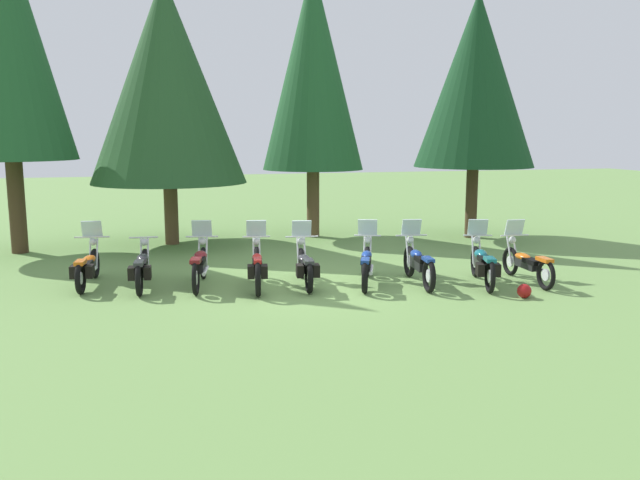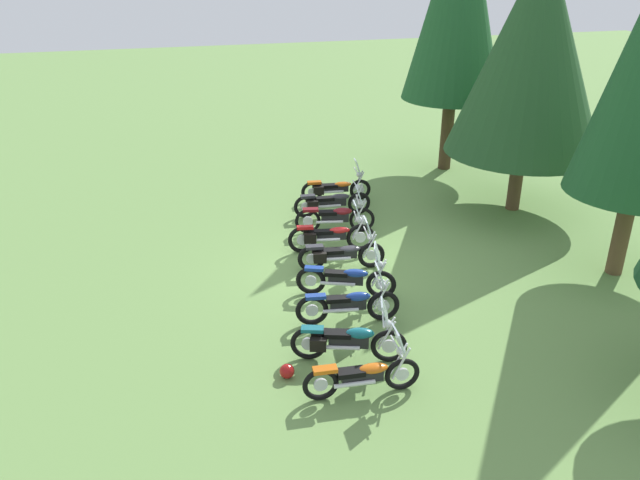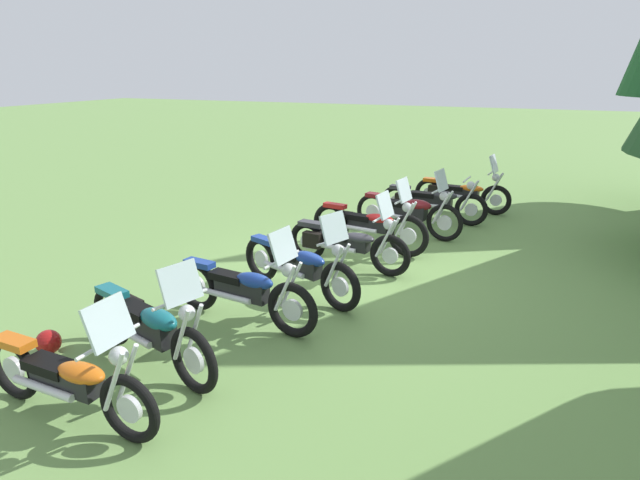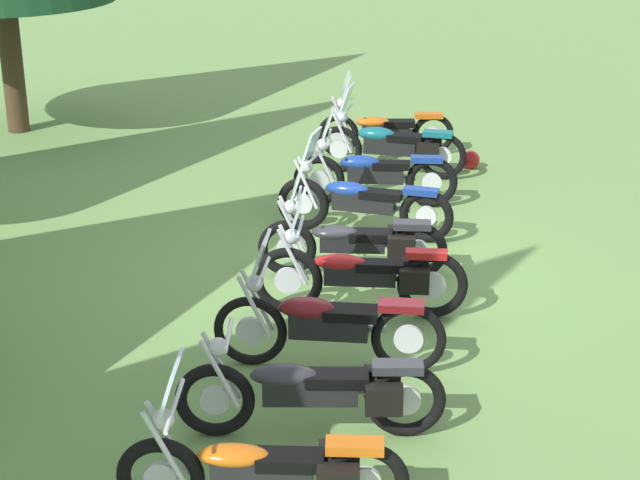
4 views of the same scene
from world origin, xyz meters
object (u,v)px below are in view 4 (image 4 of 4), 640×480
at_px(motorcycle_7, 392,145).
at_px(motorcycle_3, 362,275).
at_px(motorcycle_2, 325,323).
at_px(motorcycle_1, 316,391).
at_px(motorcycle_5, 361,202).
at_px(dropped_helmet, 470,160).
at_px(motorcycle_0, 266,468).
at_px(motorcycle_6, 373,174).
at_px(motorcycle_8, 384,128).
at_px(motorcycle_4, 355,242).

bearing_deg(motorcycle_7, motorcycle_3, 96.03).
distance_m(motorcycle_2, motorcycle_3, 1.28).
distance_m(motorcycle_1, motorcycle_5, 4.87).
xyz_separation_m(motorcycle_3, dropped_helmet, (5.07, -2.27, -0.33)).
height_order(motorcycle_3, motorcycle_5, motorcycle_3).
bearing_deg(motorcycle_2, motorcycle_0, 85.60).
height_order(motorcycle_1, motorcycle_7, motorcycle_7).
height_order(motorcycle_0, motorcycle_6, motorcycle_6).
relative_size(motorcycle_8, dropped_helmet, 7.65).
relative_size(motorcycle_1, motorcycle_5, 1.06).
bearing_deg(motorcycle_4, motorcycle_1, 85.64).
distance_m(motorcycle_4, motorcycle_8, 4.96).
relative_size(motorcycle_4, motorcycle_5, 1.00).
xyz_separation_m(motorcycle_2, motorcycle_5, (3.56, -0.75, -0.03)).
bearing_deg(motorcycle_5, motorcycle_3, 104.90).
bearing_deg(motorcycle_5, motorcycle_6, -83.42).
xyz_separation_m(motorcycle_2, motorcycle_8, (7.09, -1.51, -0.05)).
relative_size(motorcycle_0, motorcycle_3, 0.97).
bearing_deg(motorcycle_7, motorcycle_5, 90.84).
bearing_deg(motorcycle_8, motorcycle_1, 81.63).
bearing_deg(motorcycle_3, dropped_helmet, -105.22).
bearing_deg(motorcycle_3, motorcycle_6, -89.97).
bearing_deg(motorcycle_1, motorcycle_8, -97.02).
xyz_separation_m(motorcycle_1, motorcycle_7, (7.22, -1.68, 0.04)).
relative_size(motorcycle_1, motorcycle_4, 1.06).
relative_size(motorcycle_2, motorcycle_6, 0.99).
distance_m(motorcycle_0, motorcycle_4, 4.73).
bearing_deg(motorcycle_3, motorcycle_8, -90.87).
height_order(motorcycle_0, motorcycle_1, motorcycle_0).
distance_m(motorcycle_0, motorcycle_7, 8.63).
distance_m(motorcycle_1, dropped_helmet, 8.03).
relative_size(motorcycle_6, motorcycle_7, 1.02).
height_order(motorcycle_1, motorcycle_2, motorcycle_2).
bearing_deg(motorcycle_6, motorcycle_0, 84.34).
bearing_deg(motorcycle_1, motorcycle_0, 72.67).
bearing_deg(motorcycle_5, motorcycle_1, 99.96).
bearing_deg(motorcycle_1, motorcycle_6, -97.23).
xyz_separation_m(motorcycle_4, motorcycle_6, (2.45, -0.51, 0.02)).
distance_m(motorcycle_0, motorcycle_5, 6.09).
xyz_separation_m(motorcycle_6, motorcycle_7, (1.33, -0.45, 0.01)).
relative_size(motorcycle_4, motorcycle_7, 1.00).
height_order(motorcycle_3, motorcycle_4, motorcycle_3).
xyz_separation_m(motorcycle_5, motorcycle_8, (3.52, -0.76, -0.02)).
height_order(motorcycle_3, dropped_helmet, motorcycle_3).
bearing_deg(motorcycle_4, motorcycle_3, 95.52).
bearing_deg(motorcycle_2, motorcycle_7, -93.11).
bearing_deg(motorcycle_0, motorcycle_6, -96.82).
xyz_separation_m(motorcycle_2, dropped_helmet, (6.24, -2.77, -0.35)).
bearing_deg(motorcycle_7, motorcycle_6, 88.91).
bearing_deg(dropped_helmet, motorcycle_6, 132.32).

